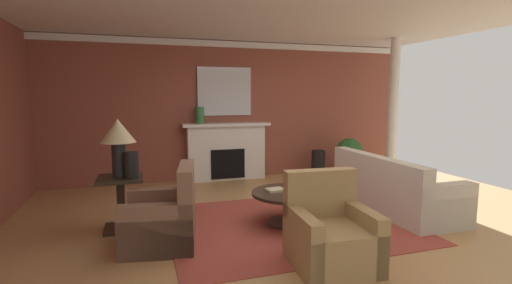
# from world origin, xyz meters

# --- Properties ---
(ground_plane) EXTENTS (9.43, 9.43, 0.00)m
(ground_plane) POSITION_xyz_m (0.00, 0.00, 0.00)
(ground_plane) COLOR tan
(wall_fireplace) EXTENTS (7.86, 0.12, 2.85)m
(wall_fireplace) POSITION_xyz_m (0.00, 3.02, 1.43)
(wall_fireplace) COLOR brown
(wall_fireplace) RESTS_ON ground_plane
(ceiling_panel) EXTENTS (7.86, 6.51, 0.06)m
(ceiling_panel) POSITION_xyz_m (0.00, 0.30, 2.88)
(ceiling_panel) COLOR white
(crown_moulding) EXTENTS (7.86, 0.08, 0.12)m
(crown_moulding) POSITION_xyz_m (0.00, 2.94, 2.77)
(crown_moulding) COLOR white
(area_rug) EXTENTS (3.19, 2.59, 0.01)m
(area_rug) POSITION_xyz_m (0.10, -0.06, 0.01)
(area_rug) COLOR #993D33
(area_rug) RESTS_ON ground_plane
(fireplace) EXTENTS (1.80, 0.35, 1.18)m
(fireplace) POSITION_xyz_m (-0.09, 2.80, 0.56)
(fireplace) COLOR white
(fireplace) RESTS_ON ground_plane
(mantel_mirror) EXTENTS (1.12, 0.04, 0.98)m
(mantel_mirror) POSITION_xyz_m (-0.09, 2.93, 1.82)
(mantel_mirror) COLOR silver
(sofa) EXTENTS (0.91, 2.10, 0.85)m
(sofa) POSITION_xyz_m (1.85, 0.04, 0.30)
(sofa) COLOR beige
(sofa) RESTS_ON ground_plane
(armchair_near_window) EXTENTS (0.92, 0.92, 0.95)m
(armchair_near_window) POSITION_xyz_m (-1.57, -0.30, 0.31)
(armchair_near_window) COLOR brown
(armchair_near_window) RESTS_ON ground_plane
(armchair_facing_fireplace) EXTENTS (0.85, 0.85, 0.95)m
(armchair_facing_fireplace) POSITION_xyz_m (0.04, -1.31, 0.31)
(armchair_facing_fireplace) COLOR #9E7A4C
(armchair_facing_fireplace) RESTS_ON ground_plane
(coffee_table) EXTENTS (1.00, 1.00, 0.45)m
(coffee_table) POSITION_xyz_m (0.10, -0.06, 0.34)
(coffee_table) COLOR #2D2319
(coffee_table) RESTS_ON ground_plane
(side_table) EXTENTS (0.56, 0.56, 0.70)m
(side_table) POSITION_xyz_m (-2.05, 0.42, 0.40)
(side_table) COLOR #2D2319
(side_table) RESTS_ON ground_plane
(table_lamp) EXTENTS (0.44, 0.44, 0.75)m
(table_lamp) POSITION_xyz_m (-2.05, 0.42, 1.22)
(table_lamp) COLOR black
(table_lamp) RESTS_ON side_table
(vase_mantel_left) EXTENTS (0.18, 0.18, 0.34)m
(vase_mantel_left) POSITION_xyz_m (-0.64, 2.76, 1.35)
(vase_mantel_left) COLOR #33703D
(vase_mantel_left) RESTS_ON fireplace
(vase_tall_corner) EXTENTS (0.29, 0.29, 0.57)m
(vase_tall_corner) POSITION_xyz_m (1.86, 2.51, 0.28)
(vase_tall_corner) COLOR black
(vase_tall_corner) RESTS_ON ground_plane
(vase_on_side_table) EXTENTS (0.18, 0.18, 0.34)m
(vase_on_side_table) POSITION_xyz_m (-1.90, 0.30, 0.87)
(vase_on_side_table) COLOR black
(vase_on_side_table) RESTS_ON side_table
(book_red_cover) EXTENTS (0.25, 0.22, 0.03)m
(book_red_cover) POSITION_xyz_m (-0.06, 0.03, 0.47)
(book_red_cover) COLOR tan
(book_red_cover) RESTS_ON coffee_table
(book_art_folio) EXTENTS (0.21, 0.18, 0.05)m
(book_art_folio) POSITION_xyz_m (0.22, 0.12, 0.51)
(book_art_folio) COLOR maroon
(book_art_folio) RESTS_ON coffee_table
(potted_plant) EXTENTS (0.56, 0.56, 0.83)m
(potted_plant) POSITION_xyz_m (2.46, 2.25, 0.49)
(potted_plant) COLOR #333333
(potted_plant) RESTS_ON ground_plane
(column_white) EXTENTS (0.20, 0.20, 2.85)m
(column_white) POSITION_xyz_m (3.05, 1.65, 1.43)
(column_white) COLOR white
(column_white) RESTS_ON ground_plane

